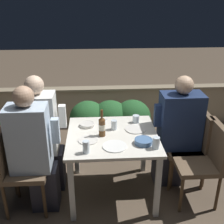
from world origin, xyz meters
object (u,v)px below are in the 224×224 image
Objects in this scene: chair_right_far at (193,140)px; beer_bottle at (102,126)px; person_white_polo at (43,134)px; person_navy_jumper at (176,132)px; chair_left_near at (15,162)px; potted_plant at (2,136)px; chair_right_near at (206,156)px; person_blue_shirt at (34,150)px; chair_left_far at (26,145)px.

chair_right_far is 3.11× the size of beer_bottle.
person_navy_jumper is at bearing 0.02° from person_white_polo.
chair_left_near is at bearing -169.08° from person_navy_jumper.
chair_left_near is 0.79m from potted_plant.
person_white_polo is 0.66m from beer_bottle.
chair_right_near is 3.11× the size of beer_bottle.
person_blue_shirt is 1.49m from person_navy_jumper.
chair_left_far is at bearing 170.10° from chair_right_near.
chair_left_near is 1.00× the size of chair_right_near.
chair_right_near is (1.68, -0.00, -0.13)m from person_blue_shirt.
chair_left_near is 1.87m from chair_right_far.
person_white_polo reaches higher than chair_right_near.
beer_bottle is at bearing 9.69° from chair_left_near.
potted_plant is at bearing 133.87° from chair_left_far.
chair_left_far and chair_right_near have the same top height.
person_navy_jumper reaches higher than chair_right_near.
person_white_polo is at bearing -179.98° from chair_right_far.
person_white_polo is at bearing -34.43° from potted_plant.
chair_right_far is (1.85, 0.32, 0.00)m from chair_left_near.
person_navy_jumper is at bearing 125.07° from chair_right_near.
chair_right_far is 2.22m from potted_plant.
beer_bottle is at bearing 12.50° from person_blue_shirt.
person_navy_jumper is at bearing 12.21° from beer_bottle.
chair_left_near is 1.00× the size of chair_left_far.
chair_right_far is at bearing -0.00° from person_navy_jumper.
person_blue_shirt is (0.19, 0.00, 0.13)m from chair_left_near.
person_white_polo is 1.42m from person_navy_jumper.
person_navy_jumper is (-0.23, 0.32, 0.10)m from chair_right_near.
beer_bottle reaches higher than chair_left_far.
chair_right_far is at bearing 10.92° from person_blue_shirt.
person_blue_shirt is at bearing -167.66° from person_navy_jumper.
person_blue_shirt is at bearing -169.08° from chair_right_far.
beer_bottle is at bearing 171.86° from chair_right_near.
person_blue_shirt reaches higher than person_navy_jumper.
chair_right_near is 0.32m from chair_right_far.
person_blue_shirt reaches higher than chair_left_near.
chair_right_near is 0.69× the size of person_navy_jumper.
chair_left_far is at bearing 116.84° from person_blue_shirt.
person_white_polo reaches higher than chair_left_near.
chair_right_far is (-0.03, 0.32, 0.00)m from chair_right_near.
person_navy_jumper is at bearing 0.02° from chair_left_far.
chair_left_near is at bearing -95.92° from chair_left_far.
person_navy_jumper is (1.62, 0.00, 0.10)m from chair_left_far.
chair_right_near is (1.65, -0.32, -0.13)m from person_white_polo.
beer_bottle is (0.84, 0.14, 0.29)m from chair_left_near.
chair_left_near is at bearing -180.00° from person_blue_shirt.
potted_plant is at bearing 168.95° from person_navy_jumper.
beer_bottle is (-1.00, -0.17, 0.29)m from chair_right_far.
chair_left_far reaches higher than potted_plant.
person_navy_jumper is at bearing 12.34° from person_blue_shirt.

